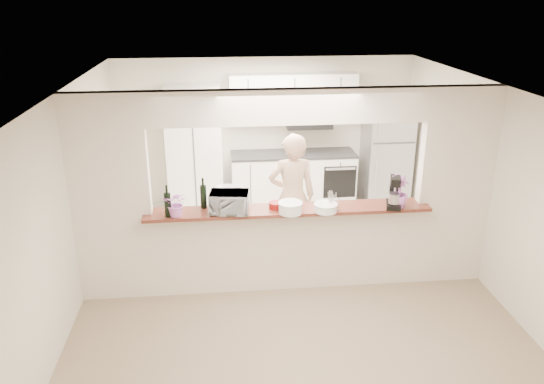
{
  "coord_description": "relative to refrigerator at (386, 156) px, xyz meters",
  "views": [
    {
      "loc": [
        -0.79,
        -5.81,
        3.52
      ],
      "look_at": [
        -0.16,
        0.3,
        1.17
      ],
      "focal_mm": 35.0,
      "sensor_mm": 36.0,
      "label": 1
    }
  ],
  "objects": [
    {
      "name": "serving_bowls",
      "position": [
        -2.75,
        -2.6,
        0.36
      ],
      "size": [
        0.39,
        0.39,
        0.23
      ],
      "primitive_type": "imported",
      "rotation": [
        0.0,
        0.0,
        -0.27
      ],
      "color": "white",
      "rests_on": "bar_counter"
    },
    {
      "name": "flower_right",
      "position": [
        -0.75,
        -2.8,
        0.44
      ],
      "size": [
        0.29,
        0.29,
        0.4
      ],
      "primitive_type": "imported",
      "rotation": [
        0.0,
        0.0,
        0.4
      ],
      "color": "#BB70D1",
      "rests_on": "bar_counter"
    },
    {
      "name": "flower_left",
      "position": [
        -3.35,
        -2.8,
        0.39
      ],
      "size": [
        0.32,
        0.29,
        0.31
      ],
      "primitive_type": "imported",
      "rotation": [
        0.0,
        0.0,
        -0.21
      ],
      "color": "#CD6CB9",
      "rests_on": "bar_counter"
    },
    {
      "name": "plate_stack_b",
      "position": [
        -1.63,
        -2.84,
        0.29
      ],
      "size": [
        0.28,
        0.28,
        0.1
      ],
      "color": "white",
      "rests_on": "bar_counter"
    },
    {
      "name": "floor",
      "position": [
        -2.05,
        -2.65,
        -0.85
      ],
      "size": [
        6.0,
        6.0,
        0.0
      ],
      "primitive_type": "plane",
      "color": "gray",
      "rests_on": "ground"
    },
    {
      "name": "red_bowl",
      "position": [
        -2.2,
        -2.68,
        0.28
      ],
      "size": [
        0.16,
        0.16,
        0.08
      ],
      "primitive_type": "cylinder",
      "color": "maroon",
      "rests_on": "bar_counter"
    },
    {
      "name": "wine_bottle_b",
      "position": [
        -3.05,
        -2.58,
        0.39
      ],
      "size": [
        0.07,
        0.07,
        0.37
      ],
      "color": "black",
      "rests_on": "bar_counter"
    },
    {
      "name": "stand_mixer",
      "position": [
        -0.8,
        -2.79,
        0.41
      ],
      "size": [
        0.23,
        0.29,
        0.39
      ],
      "color": "black",
      "rests_on": "bar_counter"
    },
    {
      "name": "partition",
      "position": [
        -2.05,
        -2.65,
        0.63
      ],
      "size": [
        5.0,
        0.15,
        2.5
      ],
      "color": "white",
      "rests_on": "floor"
    },
    {
      "name": "kitchen_cabinets",
      "position": [
        -2.24,
        0.07,
        0.12
      ],
      "size": [
        3.15,
        0.62,
        2.25
      ],
      "color": "white",
      "rests_on": "floor"
    },
    {
      "name": "utensil_caddy",
      "position": [
        -1.6,
        -2.8,
        0.34
      ],
      "size": [
        0.27,
        0.2,
        0.23
      ],
      "color": "silver",
      "rests_on": "bar_counter"
    },
    {
      "name": "toaster_oven",
      "position": [
        -2.75,
        -2.75,
        0.36
      ],
      "size": [
        0.48,
        0.35,
        0.25
      ],
      "primitive_type": "imported",
      "rotation": [
        0.0,
        0.0,
        -0.12
      ],
      "color": "silver",
      "rests_on": "bar_counter"
    },
    {
      "name": "tan_bowl",
      "position": [
        -2.0,
        -2.68,
        0.27
      ],
      "size": [
        0.14,
        0.14,
        0.07
      ],
      "primitive_type": "cylinder",
      "color": "beige",
      "rests_on": "bar_counter"
    },
    {
      "name": "bar_counter",
      "position": [
        -2.05,
        -2.65,
        -0.27
      ],
      "size": [
        3.4,
        0.38,
        1.09
      ],
      "color": "white",
      "rests_on": "floor"
    },
    {
      "name": "wine_bottle_a",
      "position": [
        -3.45,
        -2.8,
        0.39
      ],
      "size": [
        0.08,
        0.08,
        0.38
      ],
      "color": "black",
      "rests_on": "bar_counter"
    },
    {
      "name": "person",
      "position": [
        -1.89,
        -1.85,
        0.04
      ],
      "size": [
        0.66,
        0.45,
        1.77
      ],
      "primitive_type": "imported",
      "rotation": [
        0.0,
        0.0,
        3.18
      ],
      "color": "tan",
      "rests_on": "floor"
    },
    {
      "name": "tile_overlay",
      "position": [
        -2.05,
        -1.1,
        -0.84
      ],
      "size": [
        5.0,
        2.9,
        0.01
      ],
      "primitive_type": "cube",
      "color": "beige",
      "rests_on": "floor"
    },
    {
      "name": "plate_stack_a",
      "position": [
        -2.05,
        -2.84,
        0.31
      ],
      "size": [
        0.29,
        0.29,
        0.13
      ],
      "color": "white",
      "rests_on": "bar_counter"
    },
    {
      "name": "refrigerator",
      "position": [
        0.0,
        0.0,
        0.0
      ],
      "size": [
        0.75,
        0.7,
        1.7
      ],
      "primitive_type": "cube",
      "color": "#AAAAAF",
      "rests_on": "floor"
    }
  ]
}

